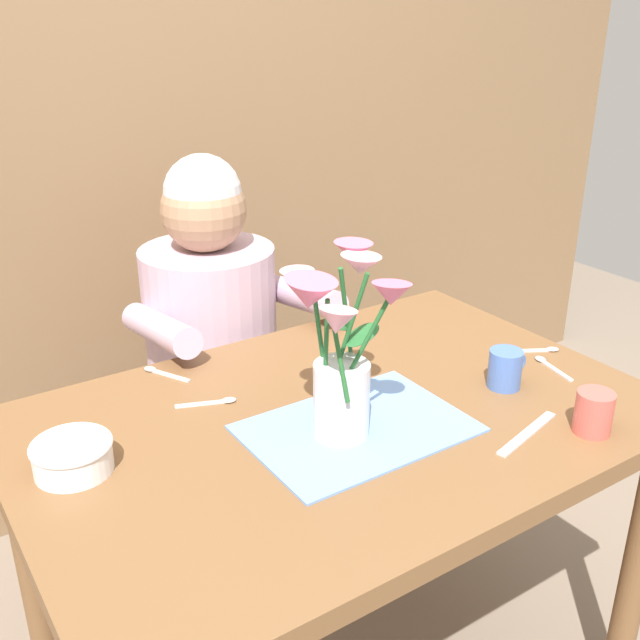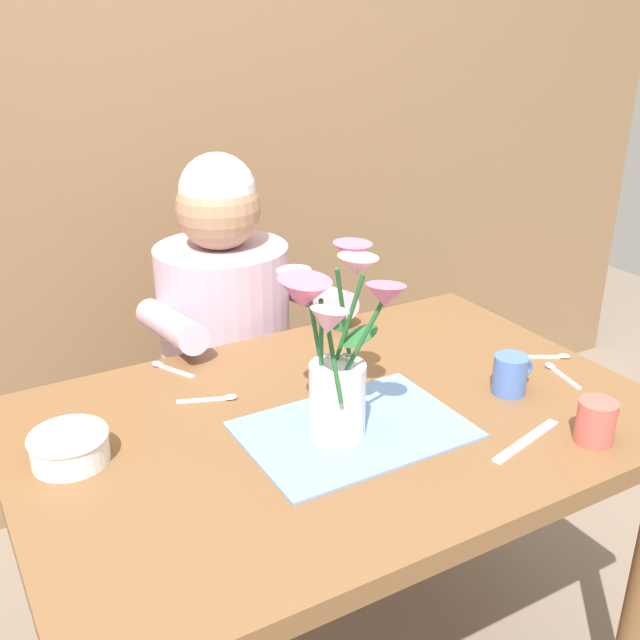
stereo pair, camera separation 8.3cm
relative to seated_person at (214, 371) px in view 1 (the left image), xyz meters
name	(u,v)px [view 1 (the left image)]	position (x,y,z in m)	size (l,w,h in m)	color
wood_panel_backdrop	(121,88)	(-0.03, 0.43, 0.69)	(4.00, 0.10, 2.50)	brown
dining_table	(340,457)	(-0.03, -0.62, 0.08)	(1.20, 0.80, 0.74)	brown
seated_person	(214,371)	(0.00, 0.00, 0.00)	(0.45, 0.47, 1.14)	#4C4C56
striped_placemat	(357,428)	(-0.03, -0.68, 0.18)	(0.40, 0.28, 0.01)	#6B93D1
flower_vase	(339,349)	(-0.08, -0.68, 0.35)	(0.24, 0.24, 0.34)	silver
ceramic_bowl	(72,455)	(-0.50, -0.52, 0.21)	(0.14, 0.14, 0.06)	white
dinner_knife	(527,433)	(0.21, -0.87, 0.18)	(0.19, 0.02, 0.01)	silver
coffee_cup	(506,369)	(0.32, -0.71, 0.22)	(0.09, 0.07, 0.08)	#476BB7
tea_cup	(594,412)	(0.32, -0.92, 0.22)	(0.09, 0.07, 0.08)	#CC564C
spoon_0	(160,372)	(-0.25, -0.27, 0.18)	(0.07, 0.11, 0.01)	silver
spoon_1	(541,350)	(0.51, -0.64, 0.18)	(0.11, 0.07, 0.01)	silver
spoon_2	(548,364)	(0.46, -0.70, 0.18)	(0.04, 0.12, 0.01)	silver
spoon_3	(376,396)	(0.07, -0.60, 0.18)	(0.11, 0.06, 0.01)	silver
spoon_4	(216,402)	(-0.21, -0.45, 0.18)	(0.12, 0.06, 0.01)	silver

